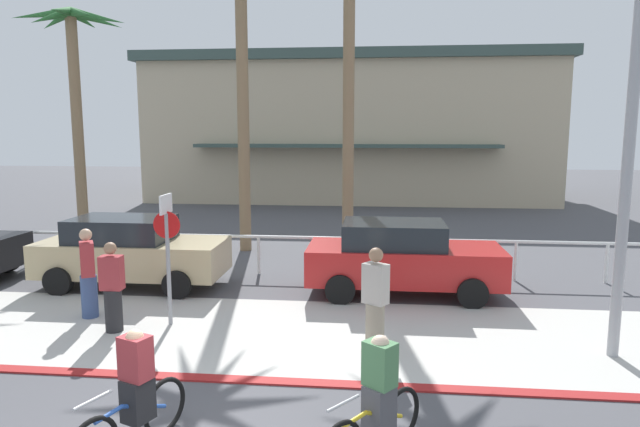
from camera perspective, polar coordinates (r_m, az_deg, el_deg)
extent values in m
plane|color=#4C4C51|center=(16.25, -1.30, -4.91)|extent=(80.00, 80.00, 0.00)
cube|color=beige|center=(10.75, -5.25, -11.99)|extent=(44.00, 4.00, 0.02)
cube|color=maroon|center=(8.95, -7.82, -16.37)|extent=(44.00, 0.24, 0.03)
cube|color=#BCAD8E|center=(32.73, 3.15, 8.15)|extent=(20.99, 10.02, 7.15)
cube|color=#384C47|center=(32.93, 3.21, 14.82)|extent=(21.59, 10.62, 0.50)
cube|color=#384C47|center=(27.24, 2.57, 6.87)|extent=(14.69, 1.20, 0.16)
cylinder|color=white|center=(14.58, -2.05, -2.45)|extent=(24.02, 0.08, 0.08)
cylinder|color=white|center=(17.45, -27.79, -3.29)|extent=(0.08, 0.08, 1.00)
cylinder|color=white|center=(16.35, -21.40, -3.63)|extent=(0.08, 0.08, 1.00)
cylinder|color=white|center=(15.47, -14.17, -3.95)|extent=(0.08, 0.08, 1.00)
cylinder|color=white|center=(14.87, -6.22, -4.24)|extent=(0.08, 0.08, 1.00)
cylinder|color=white|center=(14.58, 2.22, -4.46)|extent=(0.08, 0.08, 1.00)
cylinder|color=white|center=(14.61, 10.83, -4.58)|extent=(0.08, 0.08, 1.00)
cylinder|color=white|center=(14.96, 19.22, -4.60)|extent=(0.08, 0.08, 1.00)
cylinder|color=white|center=(15.61, 27.06, -4.53)|extent=(0.08, 0.08, 1.00)
cylinder|color=gray|center=(11.22, -15.11, -5.55)|extent=(0.08, 0.08, 2.20)
cube|color=white|center=(10.99, -15.37, 0.94)|extent=(0.04, 0.56, 0.36)
cylinder|color=red|center=(11.04, -15.29, -1.12)|extent=(0.52, 0.03, 0.52)
cylinder|color=#9EA0A5|center=(10.21, 28.95, 7.35)|extent=(0.18, 0.18, 7.50)
cylinder|color=#846B4C|center=(20.65, -23.36, 7.84)|extent=(0.36, 0.36, 7.56)
cone|color=#2D6B33|center=(20.54, -21.62, 18.00)|extent=(1.91, 0.32, 0.70)
cone|color=#2D6B33|center=(21.13, -21.71, 17.77)|extent=(1.50, 1.33, 0.66)
cone|color=#2D6B33|center=(21.44, -22.87, 17.61)|extent=(0.54, 1.35, 0.62)
cone|color=#2D6B33|center=(21.64, -23.97, 17.23)|extent=(1.03, 1.46, 0.78)
cone|color=#2D6B33|center=(21.45, -25.14, 17.30)|extent=(1.43, 0.78, 0.74)
cone|color=#2D6B33|center=(21.12, -26.45, 17.59)|extent=(1.81, 0.92, 0.59)
cone|color=#2D6B33|center=(20.62, -25.62, 17.52)|extent=(1.00, 1.41, 0.83)
cone|color=#2D6B33|center=(20.20, -24.81, 18.18)|extent=(0.61, 1.74, 0.57)
cone|color=#2D6B33|center=(20.26, -23.18, 18.17)|extent=(1.44, 1.28, 0.62)
cylinder|color=#846B4C|center=(17.57, -7.81, 10.46)|extent=(0.36, 0.36, 8.79)
cylinder|color=#846B4C|center=(17.83, 2.92, 12.19)|extent=(0.36, 0.36, 9.84)
cylinder|color=black|center=(17.21, -29.16, -4.12)|extent=(0.66, 0.22, 0.66)
cube|color=tan|center=(14.32, -18.42, -4.19)|extent=(4.40, 1.80, 0.80)
cube|color=#1E2328|center=(14.29, -19.46, -1.49)|extent=(2.29, 1.58, 0.56)
cylinder|color=black|center=(14.72, -11.88, -5.19)|extent=(0.66, 0.22, 0.66)
cylinder|color=black|center=(13.08, -14.29, -7.01)|extent=(0.66, 0.22, 0.66)
cylinder|color=black|center=(15.80, -21.69, -4.68)|extent=(0.66, 0.22, 0.66)
cylinder|color=black|center=(14.28, -25.02, -6.24)|extent=(0.66, 0.22, 0.66)
cube|color=red|center=(13.08, 8.53, -5.03)|extent=(4.40, 1.80, 0.80)
cube|color=#1E2328|center=(12.93, 7.48, -2.08)|extent=(2.29, 1.58, 0.56)
cylinder|color=black|center=(14.18, 14.05, -5.79)|extent=(0.66, 0.22, 0.66)
cylinder|color=black|center=(12.46, 15.21, -7.82)|extent=(0.66, 0.22, 0.66)
cylinder|color=black|center=(14.05, 2.55, -5.67)|extent=(0.66, 0.22, 0.66)
cylinder|color=black|center=(12.32, 2.06, -7.71)|extent=(0.66, 0.22, 0.66)
torus|color=black|center=(7.30, 8.21, -19.67)|extent=(0.50, 0.60, 0.72)
cylinder|color=gold|center=(6.99, 6.52, -19.59)|extent=(0.47, 0.57, 0.35)
cylinder|color=gold|center=(6.57, 3.54, -20.14)|extent=(0.28, 0.33, 0.07)
cylinder|color=gold|center=(6.90, 6.01, -19.36)|extent=(0.05, 0.05, 0.44)
cylinder|color=silver|center=(6.32, 2.37, -18.68)|extent=(0.34, 0.41, 0.04)
cube|color=#4C4C51|center=(6.87, 6.02, -18.92)|extent=(0.42, 0.42, 0.52)
cube|color=#4C7F51|center=(6.64, 6.09, -14.93)|extent=(0.43, 0.42, 0.52)
sphere|color=beige|center=(6.56, 6.12, -13.09)|extent=(0.22, 0.22, 0.22)
torus|color=black|center=(7.71, -15.47, -18.30)|extent=(0.33, 0.69, 0.72)
cylinder|color=#2851A8|center=(7.43, -17.40, -18.15)|extent=(0.31, 0.66, 0.35)
cylinder|color=#2851A8|center=(7.06, -20.66, -18.55)|extent=(0.19, 0.37, 0.07)
cylinder|color=#2851A8|center=(7.34, -17.98, -17.91)|extent=(0.05, 0.05, 0.44)
cylinder|color=silver|center=(6.84, -22.03, -17.12)|extent=(0.22, 0.48, 0.04)
cube|color=#232326|center=(7.32, -18.00, -17.49)|extent=(0.38, 0.40, 0.52)
cube|color=#A33338|center=(7.11, -18.20, -13.71)|extent=(0.41, 0.37, 0.52)
sphere|color=#D6A884|center=(7.03, -18.28, -11.97)|extent=(0.22, 0.22, 0.22)
cylinder|color=#384C7A|center=(12.33, -22.34, -7.82)|extent=(0.44, 0.44, 0.88)
cube|color=#A33338|center=(12.14, -22.55, -4.28)|extent=(0.43, 0.48, 0.68)
sphere|color=#D6A884|center=(12.04, -22.68, -2.00)|extent=(0.24, 0.24, 0.24)
cylinder|color=gray|center=(9.74, 5.59, -11.52)|extent=(0.45, 0.45, 0.88)
cube|color=#B7B2A8|center=(9.50, 5.66, -7.09)|extent=(0.48, 0.44, 0.68)
sphere|color=#9E7556|center=(9.38, 5.70, -4.20)|extent=(0.24, 0.24, 0.24)
cylinder|color=#232326|center=(11.34, -20.20, -9.24)|extent=(0.33, 0.33, 0.83)
cube|color=#A33338|center=(11.15, -20.39, -5.65)|extent=(0.41, 0.27, 0.64)
sphere|color=#9E7556|center=(11.05, -20.51, -3.33)|extent=(0.23, 0.23, 0.23)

